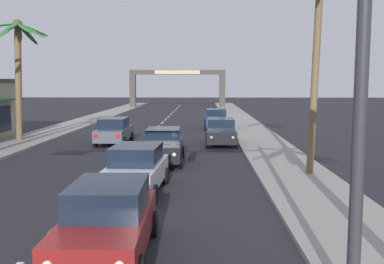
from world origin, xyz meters
The scene contains 13 objects.
sidewalk_right centered at (7.80, 20.00, 0.07)m, with size 3.20×110.00×0.14m, color gray.
sidewalk_left centered at (-7.80, 20.00, 0.07)m, with size 3.20×110.00×0.14m, color gray.
lane_markings centered at (0.41, 20.97, 0.00)m, with size 4.28×89.83×0.01m.
traffic_signal_mast centered at (2.85, 0.13, 5.15)m, with size 11.62×0.41×7.04m.
sedan_lead_at_stop_bar centered at (1.85, 2.40, 0.85)m, with size 2.02×4.48×1.68m.
sedan_third_in_queue centered at (1.59, 8.24, 0.85)m, with size 2.11×4.51×1.68m.
sedan_fifth_in_queue centered at (2.04, 14.09, 0.85)m, with size 2.02×4.48×1.68m.
sedan_oncoming_far centered at (-1.69, 20.55, 0.85)m, with size 1.95×4.45×1.68m.
sedan_parked_nearest_kerb centered at (5.08, 29.92, 0.85)m, with size 1.98×4.47×1.68m.
sedan_parked_mid_kerb centered at (5.08, 20.18, 0.85)m, with size 1.97×4.46×1.68m.
palm_left_third centered at (-8.03, 21.47, 5.57)m, with size 3.97×4.05×7.95m.
palm_right_second centered at (8.60, 11.13, 6.56)m, with size 4.12×4.17×8.73m.
town_gateway_arch centered at (0.00, 61.17, 3.87)m, with size 14.81×0.90×5.87m.
Camera 1 is at (3.95, -6.97, 3.88)m, focal length 40.99 mm.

